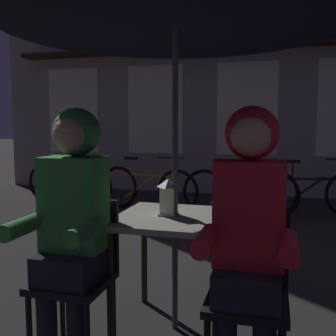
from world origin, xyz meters
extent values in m
plane|color=#2D2B28|center=(0.00, 0.00, 0.00)|extent=(60.00, 60.00, 0.00)
cube|color=#B2AD9E|center=(0.00, 0.00, 0.72)|extent=(0.72, 0.72, 0.04)
cylinder|color=#2D2319|center=(-0.31, -0.31, 0.35)|extent=(0.04, 0.04, 0.70)
cylinder|color=#2D2319|center=(0.31, -0.31, 0.35)|extent=(0.04, 0.04, 0.70)
cylinder|color=#2D2319|center=(-0.31, 0.31, 0.35)|extent=(0.04, 0.04, 0.70)
cylinder|color=#2D2319|center=(0.31, 0.31, 0.35)|extent=(0.04, 0.04, 0.70)
cylinder|color=#4C4C51|center=(0.00, 0.00, 1.12)|extent=(0.04, 0.04, 2.25)
cube|color=white|center=(-0.05, 0.01, 0.75)|extent=(0.11, 0.11, 0.02)
cube|color=white|center=(-0.05, 0.01, 0.84)|extent=(0.09, 0.09, 0.16)
pyramid|color=white|center=(-0.05, 0.01, 0.94)|extent=(0.11, 0.11, 0.06)
cube|color=black|center=(-0.48, -0.44, 0.43)|extent=(0.40, 0.40, 0.04)
cylinder|color=black|center=(-0.65, -0.61, 0.21)|extent=(0.03, 0.03, 0.41)
cylinder|color=black|center=(-0.31, -0.27, 0.21)|extent=(0.03, 0.03, 0.41)
cylinder|color=black|center=(-0.65, -0.27, 0.21)|extent=(0.03, 0.03, 0.41)
cube|color=black|center=(-0.48, -0.26, 0.66)|extent=(0.40, 0.03, 0.42)
cube|color=black|center=(0.48, -0.44, 0.43)|extent=(0.40, 0.40, 0.04)
cylinder|color=black|center=(0.65, -0.27, 0.21)|extent=(0.03, 0.03, 0.41)
cylinder|color=black|center=(0.31, -0.27, 0.21)|extent=(0.03, 0.03, 0.41)
cube|color=black|center=(0.48, -0.26, 0.66)|extent=(0.40, 0.03, 0.42)
cylinder|color=black|center=(-0.39, -0.57, 0.23)|extent=(0.11, 0.11, 0.45)
cylinder|color=black|center=(-0.57, -0.57, 0.23)|extent=(0.11, 0.11, 0.45)
cube|color=black|center=(-0.48, -0.44, 0.53)|extent=(0.32, 0.36, 0.16)
cube|color=#338C38|center=(-0.48, -0.40, 0.87)|extent=(0.34, 0.22, 0.52)
cylinder|color=#338C38|center=(-0.30, -0.62, 0.78)|extent=(0.09, 0.30, 0.09)
cylinder|color=#338C38|center=(-0.66, -0.62, 0.78)|extent=(0.09, 0.30, 0.09)
sphere|color=tan|center=(-0.48, -0.40, 1.25)|extent=(0.21, 0.21, 0.21)
sphere|color=#338C38|center=(-0.48, -0.35, 1.26)|extent=(0.27, 0.27, 0.27)
cube|color=black|center=(0.48, -0.44, 0.53)|extent=(0.32, 0.36, 0.16)
cube|color=red|center=(0.48, -0.40, 0.87)|extent=(0.34, 0.22, 0.52)
cylinder|color=red|center=(0.66, -0.62, 0.78)|extent=(0.09, 0.30, 0.09)
cylinder|color=red|center=(0.30, -0.62, 0.78)|extent=(0.09, 0.30, 0.09)
sphere|color=tan|center=(0.48, -0.40, 1.25)|extent=(0.21, 0.21, 0.21)
sphere|color=red|center=(0.48, -0.35, 1.26)|extent=(0.27, 0.27, 0.27)
cube|color=#9E9389|center=(0.08, 5.40, 3.10)|extent=(10.00, 0.60, 6.20)
cube|color=#EAE5C6|center=(-3.44, 5.09, 1.60)|extent=(1.10, 0.02, 1.70)
cube|color=#EAE5C6|center=(-1.68, 5.09, 1.60)|extent=(1.10, 0.02, 1.70)
cube|color=#EAE5C6|center=(0.08, 5.09, 1.60)|extent=(1.10, 0.02, 1.70)
cube|color=#331914|center=(0.08, 4.95, 2.70)|extent=(9.00, 0.36, 0.08)
torus|color=black|center=(-2.17, 3.35, 0.33)|extent=(0.66, 0.16, 0.66)
torus|color=black|center=(-3.18, 3.52, 0.33)|extent=(0.66, 0.16, 0.66)
cylinder|color=#ADA89E|center=(-2.68, 3.44, 0.54)|extent=(0.83, 0.17, 0.04)
cylinder|color=#ADA89E|center=(-2.80, 3.45, 0.36)|extent=(0.60, 0.13, 0.44)
cylinder|color=#ADA89E|center=(-2.96, 3.48, 0.66)|extent=(0.02, 0.02, 0.24)
cube|color=black|center=(-2.96, 3.48, 0.79)|extent=(0.21, 0.11, 0.04)
cylinder|color=#ADA89E|center=(-2.29, 3.37, 0.68)|extent=(0.02, 0.02, 0.28)
cylinder|color=black|center=(-2.29, 3.37, 0.82)|extent=(0.44, 0.09, 0.02)
torus|color=black|center=(-0.77, 3.24, 0.33)|extent=(0.66, 0.16, 0.66)
torus|color=black|center=(-1.78, 3.42, 0.33)|extent=(0.66, 0.16, 0.66)
cylinder|color=#B78419|center=(-1.27, 3.33, 0.54)|extent=(0.83, 0.18, 0.04)
cylinder|color=#B78419|center=(-1.39, 3.35, 0.36)|extent=(0.60, 0.14, 0.44)
cylinder|color=#B78419|center=(-1.56, 3.38, 0.66)|extent=(0.02, 0.02, 0.24)
cube|color=black|center=(-1.56, 3.38, 0.79)|extent=(0.21, 0.11, 0.04)
cylinder|color=#B78419|center=(-0.89, 3.26, 0.68)|extent=(0.02, 0.02, 0.28)
cylinder|color=black|center=(-0.89, 3.26, 0.82)|extent=(0.44, 0.10, 0.02)
torus|color=black|center=(0.62, 3.31, 0.33)|extent=(0.66, 0.08, 0.66)
torus|color=black|center=(-0.39, 3.35, 0.33)|extent=(0.66, 0.08, 0.66)
cylinder|color=#ADA89E|center=(0.12, 3.33, 0.54)|extent=(0.84, 0.07, 0.04)
cylinder|color=#ADA89E|center=(-0.01, 3.33, 0.36)|extent=(0.61, 0.06, 0.44)
cylinder|color=#ADA89E|center=(-0.17, 3.34, 0.66)|extent=(0.02, 0.02, 0.24)
cube|color=black|center=(-0.17, 3.34, 0.79)|extent=(0.20, 0.09, 0.04)
cylinder|color=#ADA89E|center=(0.50, 3.31, 0.68)|extent=(0.02, 0.02, 0.28)
cylinder|color=black|center=(0.50, 3.31, 0.82)|extent=(0.44, 0.04, 0.02)
torus|color=black|center=(0.62, 3.44, 0.33)|extent=(0.65, 0.21, 0.66)
cylinder|color=black|center=(1.12, 3.56, 0.54)|extent=(0.82, 0.24, 0.04)
cylinder|color=black|center=(1.00, 3.53, 0.36)|extent=(0.60, 0.18, 0.44)
cylinder|color=black|center=(0.84, 3.49, 0.66)|extent=(0.02, 0.02, 0.24)
cube|color=black|center=(0.84, 3.49, 0.79)|extent=(0.21, 0.13, 0.04)
camera|label=1|loc=(0.59, -2.36, 1.30)|focal=42.37mm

